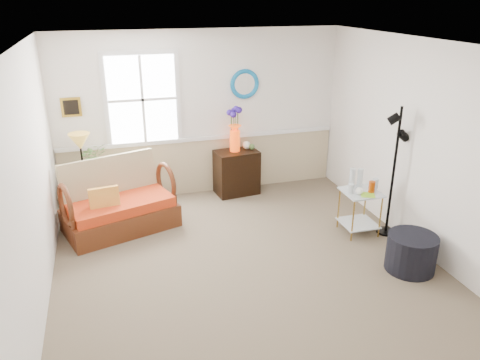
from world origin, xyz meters
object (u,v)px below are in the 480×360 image
object	(u,v)px
lamp_stand	(87,192)
ottoman	(411,253)
loveseat	(119,197)
floor_lamp	(393,173)
cabinet	(237,172)
side_table	(359,212)

from	to	relation	value
lamp_stand	ottoman	xyz separation A→B (m)	(3.69, -2.69, -0.12)
loveseat	floor_lamp	world-z (taller)	floor_lamp
lamp_stand	cabinet	world-z (taller)	cabinet
cabinet	floor_lamp	distance (m)	2.55
side_table	floor_lamp	xyz separation A→B (m)	(0.37, -0.12, 0.58)
cabinet	floor_lamp	xyz separation A→B (m)	(1.60, -1.92, 0.52)
loveseat	lamp_stand	world-z (taller)	loveseat
ottoman	loveseat	bearing A→B (deg)	147.71
floor_lamp	loveseat	bearing A→B (deg)	-179.61
lamp_stand	side_table	bearing A→B (deg)	-25.24
loveseat	cabinet	distance (m)	2.05
cabinet	floor_lamp	world-z (taller)	floor_lamp
side_table	ottoman	world-z (taller)	side_table
lamp_stand	ottoman	bearing A→B (deg)	-36.11
cabinet	loveseat	bearing A→B (deg)	-164.76
loveseat	lamp_stand	xyz separation A→B (m)	(-0.44, 0.64, -0.14)
loveseat	lamp_stand	distance (m)	0.79
side_table	floor_lamp	bearing A→B (deg)	-18.41
floor_lamp	lamp_stand	bearing A→B (deg)	174.22
cabinet	ottoman	bearing A→B (deg)	-70.64
side_table	loveseat	bearing A→B (deg)	161.54
side_table	floor_lamp	distance (m)	0.70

